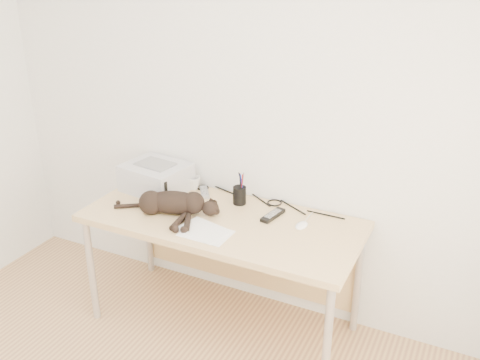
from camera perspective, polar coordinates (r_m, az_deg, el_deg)
The scene contains 11 objects.
wall_back at distance 3.16m, azimuth 0.95°, elevation 7.69°, with size 3.50×3.50×0.00m, color white.
desk at distance 3.20m, azimuth -1.23°, elevation -5.56°, with size 1.60×0.70×0.74m.
printer at distance 3.43m, azimuth -8.94°, elevation 0.33°, with size 0.42×0.37×0.18m.
papers at distance 2.93m, azimuth -3.82°, elevation -5.52°, with size 0.32×0.25×0.01m.
cat at distance 3.12m, azimuth -7.43°, elevation -2.53°, with size 0.64×0.33×0.15m.
mug at distance 3.43m, azimuth -4.98°, elevation -0.31°, with size 0.09×0.09×0.08m, color silver.
pen_cup at distance 3.22m, azimuth -0.05°, elevation -1.61°, with size 0.08×0.08×0.20m.
remote_grey at distance 3.37m, azimuth -3.82°, elevation -1.29°, with size 0.05×0.17×0.02m, color gray.
remote_black at distance 3.09m, azimuth 3.52°, elevation -3.77°, with size 0.05×0.19×0.02m, color black.
mouse at distance 3.00m, azimuth 6.59°, elevation -4.65°, with size 0.06×0.10×0.03m, color white.
cable_tangle at distance 3.32m, azimuth 0.51°, elevation -1.77°, with size 1.36×0.09×0.01m, color black, non-canonical shape.
Camera 1 is at (1.29, -1.00, 2.17)m, focal length 40.00 mm.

